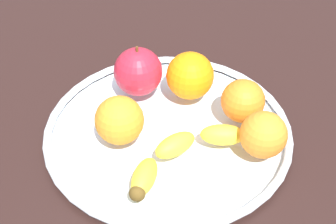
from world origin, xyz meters
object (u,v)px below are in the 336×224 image
at_px(fruit_bowl, 168,131).
at_px(orange_back_left, 119,120).
at_px(banana, 180,153).
at_px(apple, 138,72).
at_px(orange_front_right, 263,135).
at_px(orange_back_right, 243,101).
at_px(orange_front_left, 190,76).

height_order(fruit_bowl, orange_back_left, orange_back_left).
bearing_deg(orange_back_left, banana, 105.50).
distance_m(apple, orange_back_left, 0.11).
distance_m(fruit_bowl, orange_front_right, 0.15).
distance_m(apple, orange_front_right, 0.23).
bearing_deg(orange_front_right, orange_back_right, -120.89).
distance_m(banana, orange_front_right, 0.12).
xyz_separation_m(fruit_bowl, banana, (0.04, 0.06, 0.02)).
distance_m(banana, orange_back_right, 0.13).
xyz_separation_m(banana, orange_front_left, (-0.12, -0.09, 0.02)).
bearing_deg(banana, apple, -103.62).
height_order(banana, orange_front_left, orange_front_left).
xyz_separation_m(apple, orange_front_right, (-0.02, 0.23, -0.01)).
bearing_deg(orange_back_left, apple, -147.48).
distance_m(banana, orange_back_left, 0.10).
relative_size(apple, orange_back_left, 1.21).
height_order(banana, orange_back_left, orange_back_left).
height_order(orange_front_left, orange_back_left, orange_front_left).
relative_size(fruit_bowl, orange_back_left, 5.26).
bearing_deg(fruit_bowl, orange_front_right, 112.36).
height_order(fruit_bowl, orange_back_right, orange_back_right).
bearing_deg(orange_front_right, orange_back_left, -54.05).
relative_size(banana, orange_front_left, 2.71).
height_order(banana, apple, apple).
height_order(apple, orange_back_right, apple).
height_order(apple, orange_back_left, apple).
relative_size(orange_front_right, orange_back_right, 1.01).
distance_m(orange_front_right, orange_back_left, 0.20).
relative_size(fruit_bowl, orange_front_right, 5.59).
distance_m(apple, orange_back_right, 0.17).
bearing_deg(orange_front_left, orange_back_right, 97.89).
distance_m(fruit_bowl, orange_back_left, 0.09).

